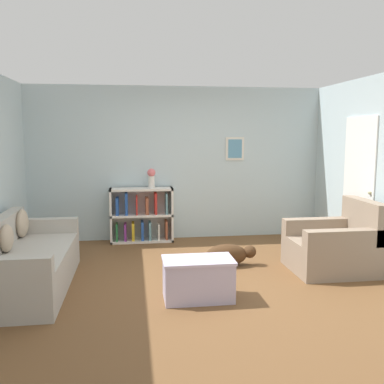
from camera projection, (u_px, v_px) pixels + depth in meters
The scene contains 8 objects.
ground_plane at pixel (196, 280), 5.33m from camera, with size 14.00×14.00×0.00m, color brown.
wall_back at pixel (177, 163), 7.36m from camera, with size 5.60×0.13×2.60m.
couch at pixel (25, 263), 4.99m from camera, with size 0.88×2.06×0.82m.
bookshelf at pixel (142, 216), 7.19m from camera, with size 1.05×0.32×0.91m.
recliner_chair at pixel (336, 247), 5.65m from camera, with size 1.07×0.91×0.94m.
coffee_table at pixel (198, 278), 4.67m from camera, with size 0.77×0.45×0.46m.
dog at pixel (229, 255), 5.87m from camera, with size 0.86×0.27×0.30m.
vase at pixel (151, 177), 7.10m from camera, with size 0.14×0.14×0.33m.
Camera 1 is at (-0.76, -5.08, 1.80)m, focal length 40.00 mm.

